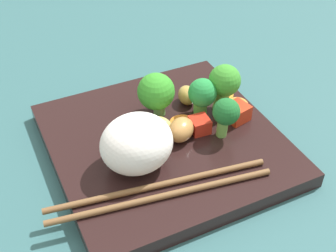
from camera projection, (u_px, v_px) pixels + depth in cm
name	position (u px, v px, depth cm)	size (l,w,h in cm)	color
ground_plane	(165.00, 156.00, 51.41)	(110.00, 110.00, 2.00)	#2E5A5C
square_plate	(165.00, 143.00, 50.20)	(24.21, 24.21, 1.79)	black
rice_mound	(137.00, 143.00, 44.42)	(7.46, 6.70, 5.88)	white
broccoli_floret_0	(202.00, 95.00, 51.02)	(3.30, 3.30, 4.85)	#51A240
broccoli_floret_1	(224.00, 83.00, 51.38)	(3.71, 3.71, 5.93)	#6EB045
broccoli_floret_2	(226.00, 113.00, 47.90)	(2.97, 2.97, 4.85)	#67AA48
broccoli_floret_3	(156.00, 92.00, 51.02)	(4.29, 4.29, 5.31)	#68A151
carrot_slice_0	(237.00, 105.00, 53.67)	(2.46, 2.46, 0.61)	orange
carrot_slice_1	(182.00, 124.00, 50.91)	(2.94, 2.94, 0.57)	orange
carrot_slice_2	(225.00, 96.00, 55.11)	(2.10, 2.10, 0.60)	orange
pepper_chunk_0	(200.00, 125.00, 49.95)	(2.06, 2.11, 1.70)	red
pepper_chunk_1	(237.00, 112.00, 51.52)	(2.43, 2.50, 1.90)	red
chicken_piece_0	(163.00, 124.00, 49.93)	(2.74, 2.02, 1.87)	tan
chicken_piece_1	(187.00, 95.00, 53.90)	(2.77, 2.13, 2.17)	#BC9245
chicken_piece_2	(181.00, 130.00, 48.73)	(3.45, 2.65, 2.43)	#B98143
chopstick_pair	(161.00, 191.00, 43.13)	(22.17, 6.02, 0.62)	brown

